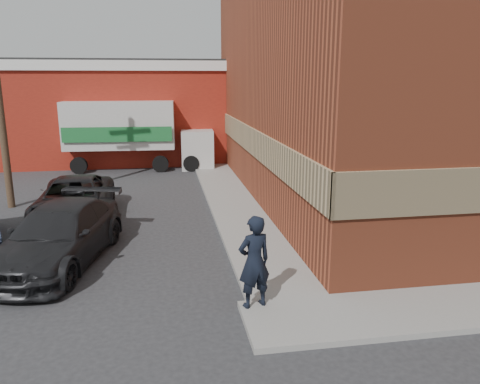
{
  "coord_description": "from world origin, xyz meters",
  "views": [
    {
      "loc": [
        -1.92,
        -8.8,
        4.65
      ],
      "look_at": [
        0.05,
        2.94,
        1.73
      ],
      "focal_mm": 35.0,
      "sensor_mm": 36.0,
      "label": 1
    }
  ],
  "objects_px": {
    "warehouse": "(90,110)",
    "man": "(254,262)",
    "brick_building": "(423,77)",
    "suv_b": "(59,235)",
    "suv_a": "(74,199)",
    "box_truck": "(134,130)"
  },
  "relations": [
    {
      "from": "warehouse",
      "to": "man",
      "type": "height_order",
      "value": "warehouse"
    },
    {
      "from": "warehouse",
      "to": "brick_building",
      "type": "bearing_deg",
      "value": -37.2
    },
    {
      "from": "man",
      "to": "suv_b",
      "type": "height_order",
      "value": "man"
    },
    {
      "from": "brick_building",
      "to": "suv_a",
      "type": "distance_m",
      "value": 14.11
    },
    {
      "from": "man",
      "to": "box_truck",
      "type": "distance_m",
      "value": 16.38
    },
    {
      "from": "man",
      "to": "suv_a",
      "type": "xyz_separation_m",
      "value": [
        -4.69,
        7.23,
        -0.38
      ]
    },
    {
      "from": "suv_b",
      "to": "warehouse",
      "type": "bearing_deg",
      "value": 107.97
    },
    {
      "from": "brick_building",
      "to": "man",
      "type": "bearing_deg",
      "value": -133.24
    },
    {
      "from": "warehouse",
      "to": "box_truck",
      "type": "relative_size",
      "value": 2.26
    },
    {
      "from": "warehouse",
      "to": "box_truck",
      "type": "distance_m",
      "value": 5.04
    },
    {
      "from": "suv_a",
      "to": "brick_building",
      "type": "bearing_deg",
      "value": 7.13
    },
    {
      "from": "brick_building",
      "to": "warehouse",
      "type": "xyz_separation_m",
      "value": [
        -14.5,
        11.0,
        -1.87
      ]
    },
    {
      "from": "man",
      "to": "suv_b",
      "type": "distance_m",
      "value": 5.56
    },
    {
      "from": "man",
      "to": "warehouse",
      "type": "bearing_deg",
      "value": -90.31
    },
    {
      "from": "suv_b",
      "to": "box_truck",
      "type": "distance_m",
      "value": 12.8
    },
    {
      "from": "box_truck",
      "to": "suv_a",
      "type": "bearing_deg",
      "value": -96.95
    },
    {
      "from": "brick_building",
      "to": "man",
      "type": "height_order",
      "value": "brick_building"
    },
    {
      "from": "suv_b",
      "to": "box_truck",
      "type": "height_order",
      "value": "box_truck"
    },
    {
      "from": "brick_building",
      "to": "warehouse",
      "type": "bearing_deg",
      "value": 142.8
    },
    {
      "from": "brick_building",
      "to": "man",
      "type": "distance_m",
      "value": 13.19
    },
    {
      "from": "suv_b",
      "to": "suv_a",
      "type": "bearing_deg",
      "value": 107.4
    },
    {
      "from": "suv_b",
      "to": "box_truck",
      "type": "xyz_separation_m",
      "value": [
        1.29,
        12.67,
        1.28
      ]
    }
  ]
}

